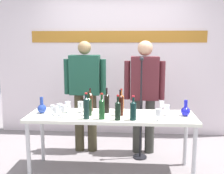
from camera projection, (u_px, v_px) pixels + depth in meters
name	position (u px, v px, depth m)	size (l,w,h in m)	color
ground_plane	(111.00, 171.00, 3.48)	(10.00, 10.00, 0.00)	gray
back_wall	(118.00, 51.00, 4.75)	(4.38, 0.11, 3.00)	white
display_table	(111.00, 120.00, 3.36)	(2.10, 0.62, 0.76)	white
decanter_blue_left	(42.00, 108.00, 3.43)	(0.11, 0.11, 0.21)	#223B97
decanter_blue_right	(185.00, 111.00, 3.30)	(0.11, 0.11, 0.20)	#1C1EBF
presenter_left	(85.00, 89.00, 4.00)	(0.63, 0.22, 1.68)	#3C3624
presenter_right	(144.00, 90.00, 3.93)	(0.60, 0.22, 1.69)	#363731
wine_bottle_0	(107.00, 102.00, 3.44)	(0.06, 0.06, 0.33)	black
wine_bottle_1	(121.00, 102.00, 3.48)	(0.07, 0.07, 0.31)	orange
wine_bottle_2	(90.00, 101.00, 3.51)	(0.07, 0.07, 0.31)	#472617
wine_bottle_3	(118.00, 110.00, 3.11)	(0.07, 0.07, 0.30)	black
wine_bottle_4	(120.00, 104.00, 3.31)	(0.08, 0.08, 0.32)	black
wine_bottle_5	(89.00, 106.00, 3.31)	(0.08, 0.08, 0.31)	black
wine_bottle_6	(133.00, 110.00, 3.11)	(0.07, 0.07, 0.29)	black
wine_bottle_7	(102.00, 108.00, 3.15)	(0.07, 0.07, 0.31)	#15421D
wine_bottle_8	(86.00, 107.00, 3.16)	(0.07, 0.07, 0.32)	black
wine_glass_left_0	(53.00, 108.00, 3.34)	(0.06, 0.06, 0.13)	white
wine_glass_left_1	(60.00, 107.00, 3.31)	(0.07, 0.07, 0.15)	white
wine_glass_left_2	(64.00, 109.00, 3.23)	(0.07, 0.07, 0.15)	white
wine_glass_left_3	(68.00, 105.00, 3.45)	(0.07, 0.07, 0.15)	white
wine_glass_left_4	(56.00, 110.00, 3.20)	(0.06, 0.06, 0.14)	white
wine_glass_left_5	(80.00, 105.00, 3.44)	(0.07, 0.07, 0.15)	white
wine_glass_right_0	(162.00, 104.00, 3.51)	(0.06, 0.06, 0.14)	white
wine_glass_right_1	(167.00, 108.00, 3.30)	(0.07, 0.07, 0.14)	white
wine_glass_right_2	(158.00, 113.00, 3.08)	(0.07, 0.07, 0.15)	white
microphone_stand	(140.00, 126.00, 3.81)	(0.20, 0.20, 1.47)	black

